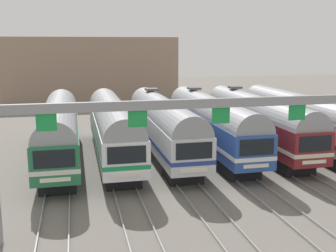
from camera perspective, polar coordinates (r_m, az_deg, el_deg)
The scene contains 10 objects.
ground_plane at distance 34.71m, azimuth 2.63°, elevation -3.88°, with size 160.00×160.00×0.00m, color slate.
track_bed at distance 50.89m, azimuth -2.44°, elevation 1.07°, with size 21.97×70.00×0.15m.
commuter_train_green at distance 32.93m, azimuth -14.76°, elevation -0.27°, with size 2.88×18.06×4.77m.
commuter_train_white at distance 33.03m, azimuth -7.65°, elevation 0.03°, with size 2.88×18.06×4.77m.
commuter_train_silver at distance 33.63m, azimuth -0.70°, elevation 0.34°, with size 2.88×18.06×5.05m.
commuter_train_blue at distance 34.70m, azimuth 5.93°, elevation 0.62°, with size 2.88×18.06×5.05m.
commuter_train_maroon at distance 36.20m, azimuth 12.08°, elevation 0.87°, with size 2.88×18.06×5.05m.
commuter_train_stainless at distance 38.08m, azimuth 17.68°, elevation 1.09°, with size 2.88×18.06×4.77m.
catenary_gantry at distance 21.14m, azimuth 12.49°, elevation 0.90°, with size 25.70×0.44×6.97m.
maintenance_building at distance 69.36m, azimuth -10.63°, elevation 7.74°, with size 27.12×10.00×10.09m, color gray.
Camera 1 is at (-8.94, -32.29, 9.05)m, focal length 44.25 mm.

